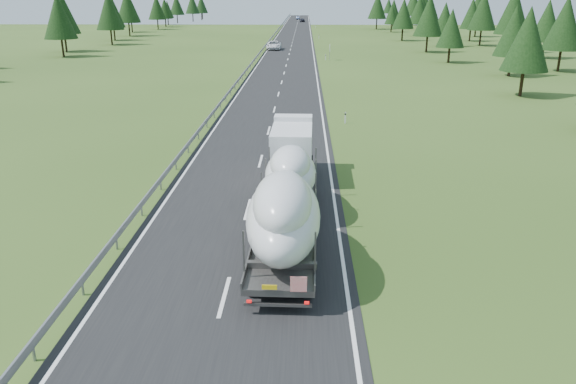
{
  "coord_description": "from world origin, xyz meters",
  "views": [
    {
      "loc": [
        2.9,
        -18.3,
        10.63
      ],
      "look_at": [
        2.19,
        6.41,
        1.91
      ],
      "focal_mm": 35.0,
      "sensor_mm": 36.0,
      "label": 1
    }
  ],
  "objects_px": {
    "distant_van": "(274,45)",
    "distant_car_blue": "(298,18)",
    "highway_sign": "(330,49)",
    "distant_car_dark": "(302,20)",
    "boat_truck": "(288,185)"
  },
  "relations": [
    {
      "from": "boat_truck",
      "to": "distant_car_dark",
      "type": "relative_size",
      "value": 4.15
    },
    {
      "from": "distant_van",
      "to": "distant_car_blue",
      "type": "relative_size",
      "value": 1.43
    },
    {
      "from": "distant_van",
      "to": "distant_car_blue",
      "type": "height_order",
      "value": "distant_van"
    },
    {
      "from": "highway_sign",
      "to": "boat_truck",
      "type": "bearing_deg",
      "value": -93.9
    },
    {
      "from": "highway_sign",
      "to": "distant_van",
      "type": "distance_m",
      "value": 21.98
    },
    {
      "from": "highway_sign",
      "to": "distant_car_blue",
      "type": "height_order",
      "value": "highway_sign"
    },
    {
      "from": "highway_sign",
      "to": "distant_van",
      "type": "relative_size",
      "value": 0.42
    },
    {
      "from": "boat_truck",
      "to": "distant_van",
      "type": "distance_m",
      "value": 92.96
    },
    {
      "from": "distant_car_dark",
      "to": "distant_car_blue",
      "type": "distance_m",
      "value": 24.66
    },
    {
      "from": "distant_van",
      "to": "distant_car_blue",
      "type": "xyz_separation_m",
      "value": [
        3.04,
        146.7,
        -0.15
      ]
    },
    {
      "from": "boat_truck",
      "to": "distant_car_dark",
      "type": "bearing_deg",
      "value": 90.1
    },
    {
      "from": "distant_car_dark",
      "to": "distant_car_blue",
      "type": "xyz_separation_m",
      "value": [
        -2.15,
        24.57,
        -0.05
      ]
    },
    {
      "from": "boat_truck",
      "to": "distant_car_blue",
      "type": "relative_size",
      "value": 4.29
    },
    {
      "from": "highway_sign",
      "to": "distant_car_dark",
      "type": "distance_m",
      "value": 141.48
    },
    {
      "from": "distant_van",
      "to": "distant_car_blue",
      "type": "distance_m",
      "value": 146.73
    }
  ]
}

